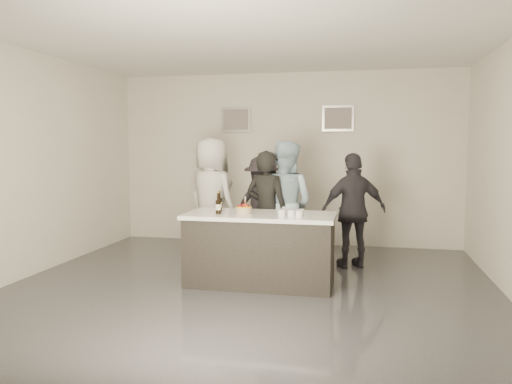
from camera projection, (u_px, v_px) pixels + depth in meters
floor at (247, 291)px, 6.01m from camera, size 6.00×6.00×0.00m
ceiling at (247, 36)px, 5.73m from camera, size 6.00×6.00×0.00m
wall_back at (286, 159)px, 8.79m from camera, size 6.00×0.04×3.00m
wall_front at (131, 188)px, 2.95m from camera, size 6.00×0.04×3.00m
wall_left at (23, 164)px, 6.50m from camera, size 0.04×6.00×3.00m
picture_left at (236, 119)px, 8.88m from camera, size 0.54×0.04×0.44m
picture_right at (338, 118)px, 8.50m from camera, size 0.54×0.04×0.44m
bar_counter at (260, 249)px, 6.25m from camera, size 1.86×0.86×0.90m
cake at (244, 211)px, 6.18m from camera, size 0.20×0.20×0.08m
beer_bottle_a at (219, 201)px, 6.42m from camera, size 0.07×0.07×0.26m
beer_bottle_b at (218, 203)px, 6.17m from camera, size 0.07×0.07×0.26m
tumbler_cluster at (291, 213)px, 5.99m from camera, size 0.30×0.19×0.08m
candles at (235, 216)px, 5.98m from camera, size 0.24×0.08×0.01m
person_main_black at (267, 211)px, 6.92m from camera, size 0.69×0.54×1.67m
person_main_blue at (284, 204)px, 7.13m from camera, size 1.04×0.90×1.81m
person_guest_left at (211, 199)px, 7.61m from camera, size 1.08×0.96×1.86m
person_guest_right at (354, 211)px, 7.09m from camera, size 1.04×0.75×1.64m
person_guest_back at (263, 207)px, 7.79m from camera, size 1.15×0.89×1.57m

